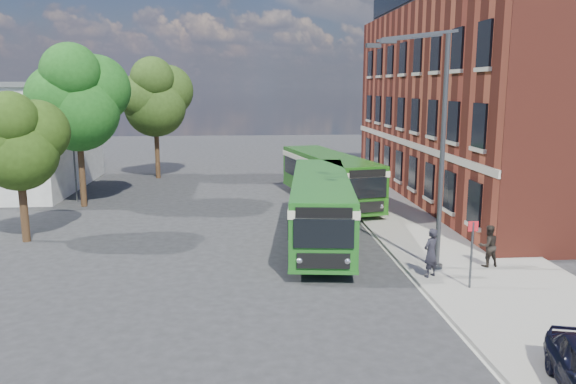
{
  "coord_description": "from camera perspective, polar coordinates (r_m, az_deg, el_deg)",
  "views": [
    {
      "loc": [
        -2.25,
        -22.19,
        7.05
      ],
      "look_at": [
        -0.11,
        3.42,
        2.2
      ],
      "focal_mm": 35.0,
      "sensor_mm": 36.0,
      "label": 1
    }
  ],
  "objects": [
    {
      "name": "street_lamp",
      "position": [
        21.52,
        14.53,
        4.32
      ],
      "size": [
        2.96,
        2.38,
        9.0
      ],
      "color": "#3D4043",
      "rests_on": "ground"
    },
    {
      "name": "pedestrian_b",
      "position": [
        23.16,
        19.67,
        -5.17
      ],
      "size": [
        0.87,
        0.71,
        1.64
      ],
      "primitive_type": "imported",
      "rotation": [
        0.0,
        0.0,
        3.26
      ],
      "color": "black",
      "rests_on": "pavement"
    },
    {
      "name": "bus_stop_sign",
      "position": [
        20.4,
        18.16,
        -5.63
      ],
      "size": [
        0.35,
        0.08,
        2.52
      ],
      "color": "#3D4043",
      "rests_on": "ground"
    },
    {
      "name": "white_building",
      "position": [
        43.3,
        -26.2,
        5.11
      ],
      "size": [
        9.4,
        13.4,
        7.3
      ],
      "color": "beige",
      "rests_on": "ground"
    },
    {
      "name": "ground",
      "position": [
        23.39,
        0.98,
        -6.85
      ],
      "size": [
        120.0,
        120.0,
        0.0
      ],
      "primitive_type": "plane",
      "color": "#272729",
      "rests_on": "ground"
    },
    {
      "name": "bus_front",
      "position": [
        25.75,
        3.34,
        -1.02
      ],
      "size": [
        4.03,
        12.43,
        3.02
      ],
      "color": "#1F621D",
      "rests_on": "ground"
    },
    {
      "name": "bus_rear",
      "position": [
        33.89,
        4.16,
        1.8
      ],
      "size": [
        4.79,
        11.35,
        3.02
      ],
      "color": "#1B5012",
      "rests_on": "ground"
    },
    {
      "name": "pedestrian_a",
      "position": [
        21.27,
        14.3,
        -6.0
      ],
      "size": [
        0.8,
        0.73,
        1.83
      ],
      "primitive_type": "imported",
      "rotation": [
        0.0,
        0.0,
        3.72
      ],
      "color": "black",
      "rests_on": "pavement"
    },
    {
      "name": "tree_right",
      "position": [
        44.33,
        -13.3,
        9.39
      ],
      "size": [
        5.47,
        5.2,
        9.23
      ],
      "color": "#3A2815",
      "rests_on": "ground"
    },
    {
      "name": "kerb_line",
      "position": [
        31.62,
        6.66,
        -2.26
      ],
      "size": [
        0.12,
        48.0,
        0.01
      ],
      "primitive_type": "cube",
      "color": "beige",
      "rests_on": "ground"
    },
    {
      "name": "tree_mid",
      "position": [
        34.88,
        -20.57,
        8.98
      ],
      "size": [
        5.6,
        5.32,
        9.46
      ],
      "color": "#3A2815",
      "rests_on": "ground"
    },
    {
      "name": "flagpole",
      "position": [
        36.7,
        -21.06,
        6.69
      ],
      "size": [
        0.95,
        0.1,
        9.0
      ],
      "color": "#3D4043",
      "rests_on": "ground"
    },
    {
      "name": "brick_office",
      "position": [
        37.86,
        20.96,
        9.87
      ],
      "size": [
        12.1,
        26.0,
        14.2
      ],
      "color": "maroon",
      "rests_on": "ground"
    },
    {
      "name": "tree_left",
      "position": [
        27.85,
        -25.69,
        4.71
      ],
      "size": [
        4.07,
        3.87,
        6.87
      ],
      "color": "#3A2815",
      "rests_on": "ground"
    },
    {
      "name": "pavement",
      "position": [
        32.34,
        11.97,
        -2.0
      ],
      "size": [
        6.0,
        48.0,
        0.15
      ],
      "primitive_type": "cube",
      "color": "#99958B",
      "rests_on": "ground"
    }
  ]
}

